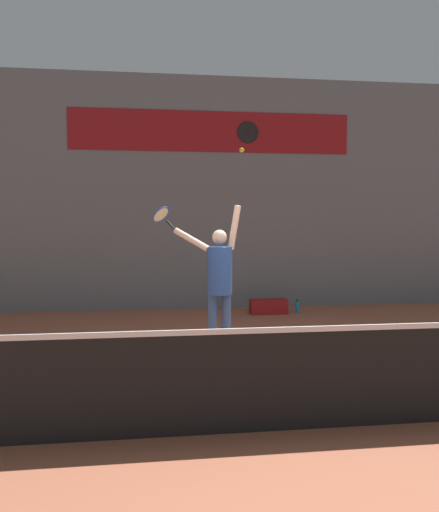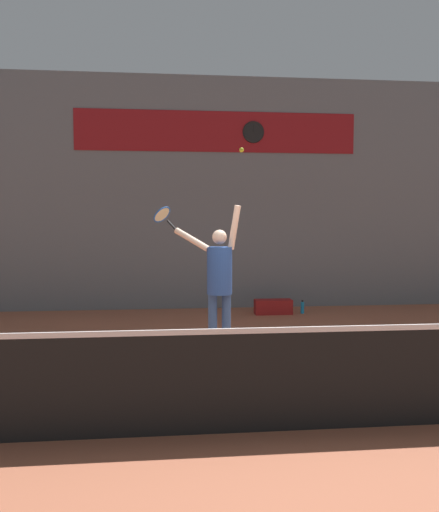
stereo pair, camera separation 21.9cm
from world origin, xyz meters
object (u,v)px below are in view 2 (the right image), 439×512
at_px(tennis_player, 219,277).
at_px(tennis_ball, 242,150).
at_px(tennis_racket, 163,216).
at_px(equipment_bag, 273,307).
at_px(scoreboard_clock, 253,132).
at_px(water_bottle, 302,307).

height_order(tennis_player, tennis_ball, tennis_ball).
height_order(tennis_racket, equipment_bag, tennis_racket).
bearing_deg(tennis_ball, scoreboard_clock, 78.02).
xyz_separation_m(scoreboard_clock, tennis_racket, (-1.91, -3.18, -1.83)).
bearing_deg(equipment_bag, water_bottle, 1.35).
relative_size(tennis_racket, tennis_ball, 6.31).
relative_size(tennis_player, water_bottle, 7.76).
distance_m(scoreboard_clock, water_bottle, 3.88).
bearing_deg(equipment_bag, tennis_ball, -110.05).
bearing_deg(tennis_racket, scoreboard_clock, 58.96).
height_order(scoreboard_clock, tennis_ball, scoreboard_clock).
bearing_deg(tennis_ball, tennis_player, 156.69).
xyz_separation_m(tennis_ball, equipment_bag, (1.11, 3.03, -2.74)).
xyz_separation_m(scoreboard_clock, water_bottle, (0.91, -0.79, -3.69)).
height_order(tennis_player, tennis_racket, tennis_player).
distance_m(tennis_racket, tennis_ball, 1.57).
bearing_deg(water_bottle, tennis_racket, -139.75).
xyz_separation_m(tennis_racket, equipment_bag, (2.21, 2.37, -1.84)).
height_order(scoreboard_clock, equipment_bag, scoreboard_clock).
height_order(tennis_player, water_bottle, tennis_player).
bearing_deg(tennis_racket, tennis_player, -33.52).
relative_size(water_bottle, equipment_bag, 0.36).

